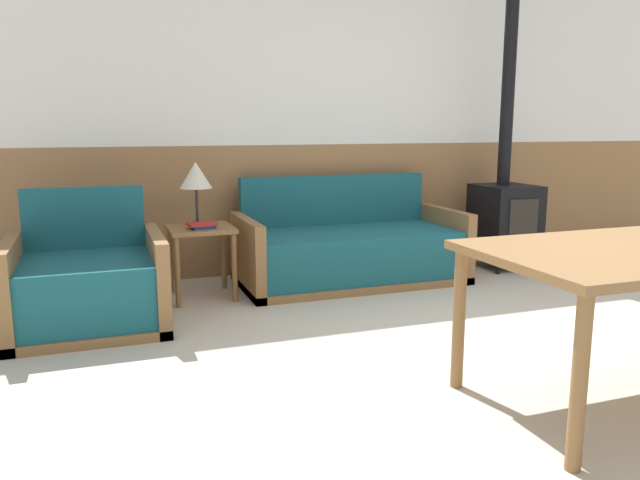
{
  "coord_description": "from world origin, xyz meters",
  "views": [
    {
      "loc": [
        -2.29,
        -2.52,
        1.27
      ],
      "look_at": [
        -0.98,
        1.1,
        0.55
      ],
      "focal_mm": 35.0,
      "sensor_mm": 36.0,
      "label": 1
    }
  ],
  "objects": [
    {
      "name": "armchair",
      "position": [
        -2.37,
        1.56,
        0.27
      ],
      "size": [
        0.93,
        0.87,
        0.85
      ],
      "rotation": [
        0.0,
        0.0,
        0.14
      ],
      "color": "olive",
      "rests_on": "ground_plane"
    },
    {
      "name": "side_table",
      "position": [
        -1.58,
        2.0,
        0.43
      ],
      "size": [
        0.46,
        0.46,
        0.53
      ],
      "color": "olive",
      "rests_on": "ground_plane"
    },
    {
      "name": "wood_stove",
      "position": [
        1.12,
        2.08,
        0.56
      ],
      "size": [
        0.48,
        0.52,
        2.45
      ],
      "color": "black",
      "rests_on": "ground_plane"
    },
    {
      "name": "wall_back",
      "position": [
        0.0,
        2.63,
        1.35
      ],
      "size": [
        7.2,
        0.06,
        2.7
      ],
      "color": "#996B42",
      "rests_on": "ground_plane"
    },
    {
      "name": "book_stack",
      "position": [
        -1.58,
        1.92,
        0.55
      ],
      "size": [
        0.21,
        0.18,
        0.04
      ],
      "color": "#234799",
      "rests_on": "side_table"
    },
    {
      "name": "table_lamp",
      "position": [
        -1.59,
        2.08,
        0.89
      ],
      "size": [
        0.24,
        0.24,
        0.47
      ],
      "color": "#262628",
      "rests_on": "side_table"
    },
    {
      "name": "ground_plane",
      "position": [
        0.0,
        0.0,
        0.0
      ],
      "size": [
        16.0,
        16.0,
        0.0
      ],
      "primitive_type": "plane",
      "color": "beige"
    },
    {
      "name": "couch",
      "position": [
        -0.37,
        2.07,
        0.26
      ],
      "size": [
        1.8,
        0.86,
        0.84
      ],
      "color": "olive",
      "rests_on": "ground_plane"
    }
  ]
}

